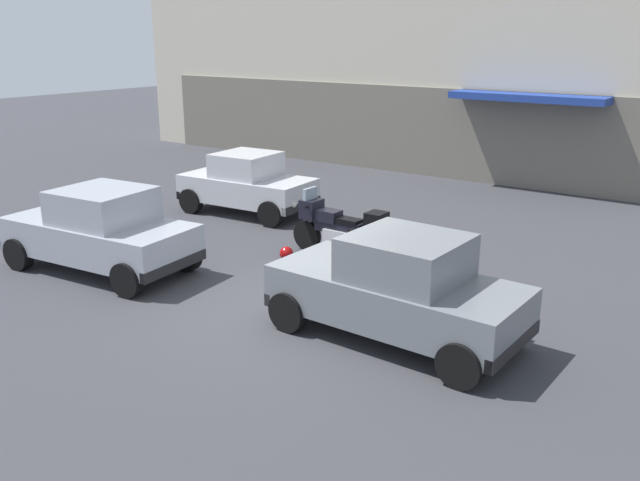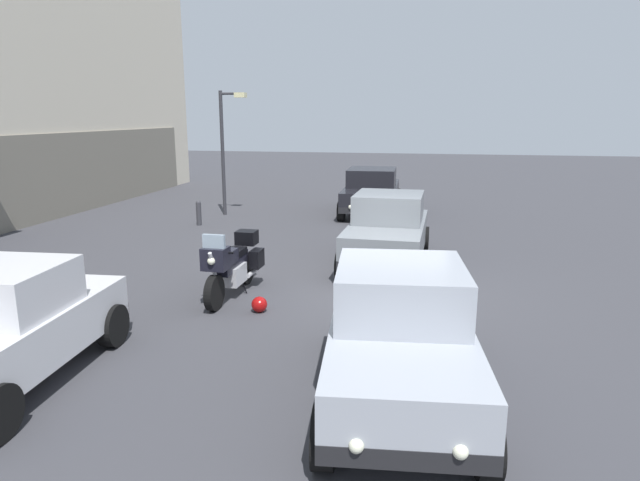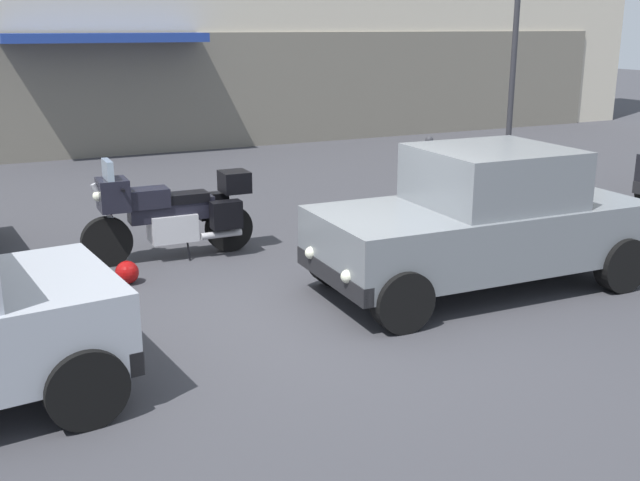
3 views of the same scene
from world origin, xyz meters
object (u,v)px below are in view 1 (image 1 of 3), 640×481
car_hatchback_near (101,231)px  car_compact_side (247,184)px  helmet (286,253)px  car_wagon_end (398,289)px  motorcycle (340,228)px

car_hatchback_near → car_compact_side: (-0.63, 4.93, -0.04)m
helmet → car_hatchback_near: (-2.49, -2.57, 0.67)m
helmet → car_wagon_end: 4.20m
motorcycle → helmet: size_ratio=8.08×
car_hatchback_near → helmet: bearing=-139.8°
car_compact_side → helmet: bearing=-41.2°
car_compact_side → car_wagon_end: 8.02m
helmet → car_compact_side: car_compact_side is taller
car_wagon_end → car_hatchback_near: bearing=7.5°
motorcycle → helmet: (-0.79, -0.79, -0.48)m
car_wagon_end → motorcycle: bearing=-41.9°
car_compact_side → motorcycle: bearing=-26.0°
motorcycle → car_hatchback_near: size_ratio=0.57×
car_wagon_end → car_compact_side: bearing=-30.7°
car_hatchback_near → car_wagon_end: bearing=-179.9°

